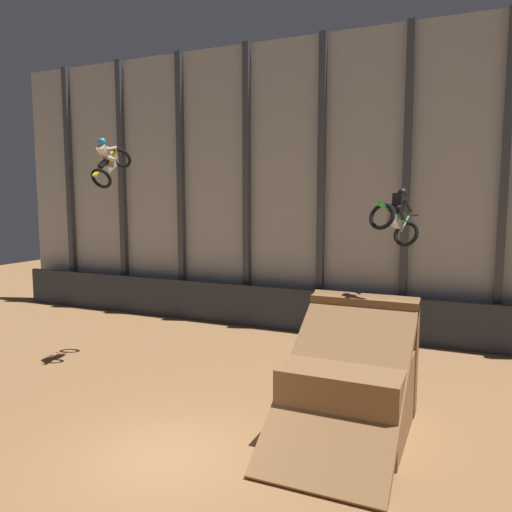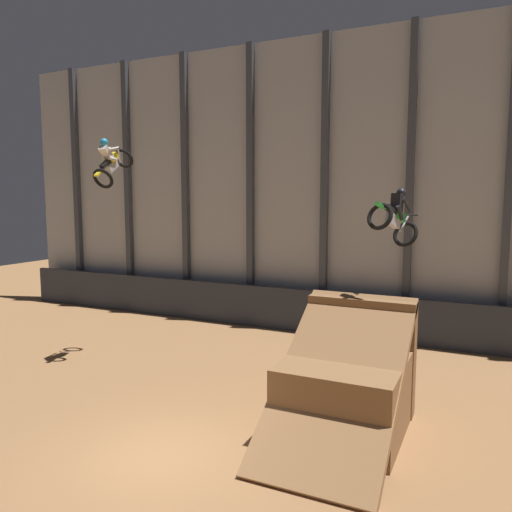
{
  "view_description": "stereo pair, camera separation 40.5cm",
  "coord_description": "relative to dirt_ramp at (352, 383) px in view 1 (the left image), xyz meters",
  "views": [
    {
      "loc": [
        5.91,
        -8.49,
        5.58
      ],
      "look_at": [
        -0.43,
        5.86,
        3.73
      ],
      "focal_mm": 35.0,
      "sensor_mm": 36.0,
      "label": 1
    },
    {
      "loc": [
        6.28,
        -8.32,
        5.58
      ],
      "look_at": [
        -0.43,
        5.86,
        3.73
      ],
      "focal_mm": 35.0,
      "sensor_mm": 36.0,
      "label": 2
    }
  ],
  "objects": [
    {
      "name": "ground_plane",
      "position": [
        -3.31,
        -3.17,
        -1.08
      ],
      "size": [
        60.0,
        60.0,
        0.0
      ],
      "primitive_type": "plane",
      "color": "#996B42"
    },
    {
      "name": "rider_bike_left_air",
      "position": [
        -8.66,
        1.73,
        5.67
      ],
      "size": [
        0.89,
        1.86,
        1.7
      ],
      "rotation": [
        0.55,
        0.0,
        0.1
      ],
      "color": "black"
    },
    {
      "name": "dirt_ramp",
      "position": [
        0.0,
        0.0,
        0.0
      ],
      "size": [
        2.78,
        4.75,
        3.14
      ],
      "color": "olive",
      "rests_on": "ground_plane"
    },
    {
      "name": "lower_barrier",
      "position": [
        -3.31,
        7.69,
        -0.18
      ],
      "size": [
        31.36,
        0.2,
        1.79
      ],
      "color": "#2D333D",
      "rests_on": "ground_plane"
    },
    {
      "name": "arena_back_wall",
      "position": [
        -3.31,
        8.5,
        4.99
      ],
      "size": [
        32.0,
        0.4,
        12.13
      ],
      "color": "#ADB2B7",
      "rests_on": "ground_plane"
    },
    {
      "name": "rider_bike_right_air",
      "position": [
        0.63,
        2.06,
        3.98
      ],
      "size": [
        1.28,
        1.82,
        1.65
      ],
      "rotation": [
        -0.38,
        0.0,
        -0.36
      ],
      "color": "black"
    }
  ]
}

